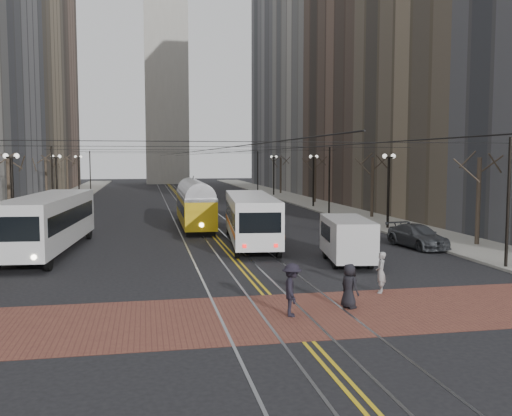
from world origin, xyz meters
name	(u,v)px	position (x,y,z in m)	size (l,w,h in m)	color
ground	(262,290)	(0.00, 0.00, 0.00)	(260.00, 260.00, 0.00)	black
sidewalk_left	(55,206)	(-15.00, 45.00, 0.07)	(5.00, 140.00, 0.15)	gray
sidewalk_right	(307,202)	(15.00, 45.00, 0.07)	(5.00, 140.00, 0.15)	gray
crosswalk_band	(285,315)	(0.00, -4.00, 0.01)	(25.00, 6.00, 0.01)	brown
streetcar_rails	(186,204)	(0.00, 45.00, 0.00)	(4.80, 130.00, 0.02)	gray
centre_lines	(186,204)	(0.00, 45.00, 0.01)	(0.42, 130.00, 0.01)	gold
building_left_far	(25,77)	(-25.50, 86.00, 20.00)	(16.00, 20.00, 40.00)	brown
building_right_mid	(385,68)	(25.50, 46.00, 17.00)	(16.00, 20.00, 34.00)	brown
building_right_midfar	(347,30)	(27.50, 66.00, 26.00)	(20.00, 20.00, 52.00)	#9B9791
building_right_far	(301,84)	(25.50, 86.00, 20.00)	(16.00, 20.00, 40.00)	slate
clock_tower	(165,14)	(0.00, 102.00, 35.96)	(12.00, 12.00, 66.00)	#B2AFA5
lamp_posts	(199,188)	(0.00, 28.75, 2.80)	(27.60, 57.20, 5.60)	black
street_trees	(193,185)	(0.00, 35.25, 2.80)	(31.68, 53.28, 5.60)	#382D23
trolley_wires	(193,175)	(0.00, 34.83, 3.77)	(25.96, 120.00, 6.60)	black
transit_bus	(49,224)	(-10.34, 11.53, 1.69)	(2.81, 13.49, 3.37)	silver
streetcar	(195,209)	(-0.91, 22.42, 1.47)	(2.32, 12.47, 2.94)	gold
rear_bus	(251,220)	(1.80, 12.37, 1.59)	(2.64, 12.16, 3.17)	silver
cargo_van	(347,241)	(5.61, 5.00, 1.20)	(2.09, 5.43, 2.40)	silver
sedan_grey	(239,208)	(4.00, 30.36, 0.72)	(1.71, 4.25, 1.45)	#3D3E44
sedan_silver	(254,203)	(6.37, 35.12, 0.81)	(1.72, 4.94, 1.63)	#9D9FA4
sedan_parked	(418,236)	(11.80, 9.28, 0.71)	(1.99, 4.91, 1.42)	#42454A
pedestrian_a	(349,286)	(2.57, -3.55, 0.84)	(0.81, 0.53, 1.66)	black
pedestrian_b	(381,272)	(4.70, -1.50, 0.86)	(0.62, 0.41, 1.70)	gray
pedestrian_d	(292,290)	(0.21, -4.20, 0.96)	(1.22, 0.70, 1.89)	black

